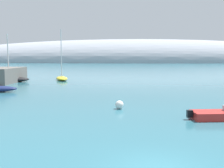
{
  "coord_description": "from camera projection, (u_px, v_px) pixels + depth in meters",
  "views": [
    {
      "loc": [
        -1.43,
        -11.47,
        5.01
      ],
      "look_at": [
        -3.21,
        21.46,
        1.56
      ],
      "focal_mm": 43.23,
      "sensor_mm": 36.0,
      "label": 1
    }
  ],
  "objects": [
    {
      "name": "distant_ridge",
      "position": [
        133.0,
        62.0,
        209.8
      ],
      "size": [
        336.14,
        57.11,
        35.62
      ],
      "primitive_type": "ellipsoid",
      "color": "#999EA8",
      "rests_on": "ground"
    },
    {
      "name": "sailboat_yellow_near_shore",
      "position": [
        62.0,
        78.0,
        55.44
      ],
      "size": [
        4.18,
        6.26,
        10.42
      ],
      "rotation": [
        0.0,
        0.0,
        5.09
      ],
      "color": "yellow",
      "rests_on": "water"
    },
    {
      "name": "sailboat_black_outer_mooring",
      "position": [
        9.0,
        79.0,
        51.36
      ],
      "size": [
        7.77,
        4.42,
        9.13
      ],
      "rotation": [
        0.0,
        0.0,
        0.29
      ],
      "color": "black",
      "rests_on": "water"
    },
    {
      "name": "motorboat_red_alongside_breakwater",
      "position": [
        224.0,
        115.0,
        21.44
      ],
      "size": [
        5.59,
        2.46,
        1.03
      ],
      "rotation": [
        0.0,
        0.0,
        0.12
      ],
      "color": "red",
      "rests_on": "water"
    },
    {
      "name": "mooring_buoy_white",
      "position": [
        119.0,
        105.0,
        25.53
      ],
      "size": [
        0.8,
        0.8,
        0.8
      ],
      "primitive_type": "sphere",
      "color": "silver",
      "rests_on": "water"
    }
  ]
}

